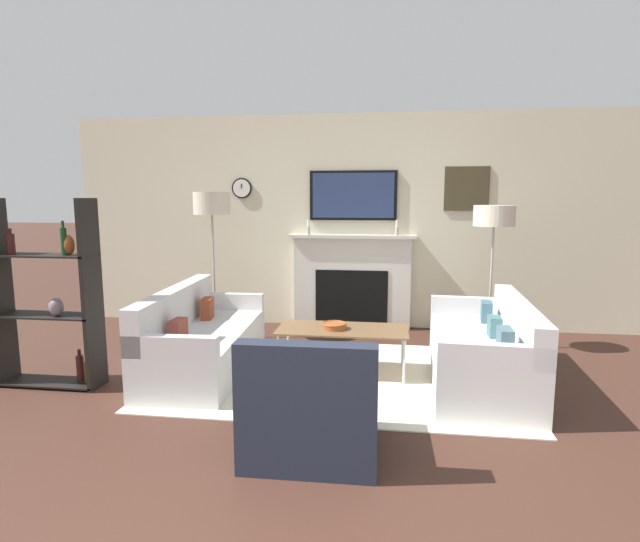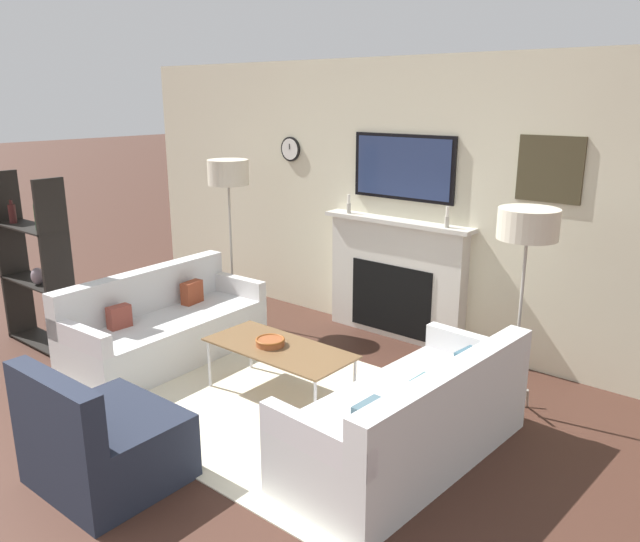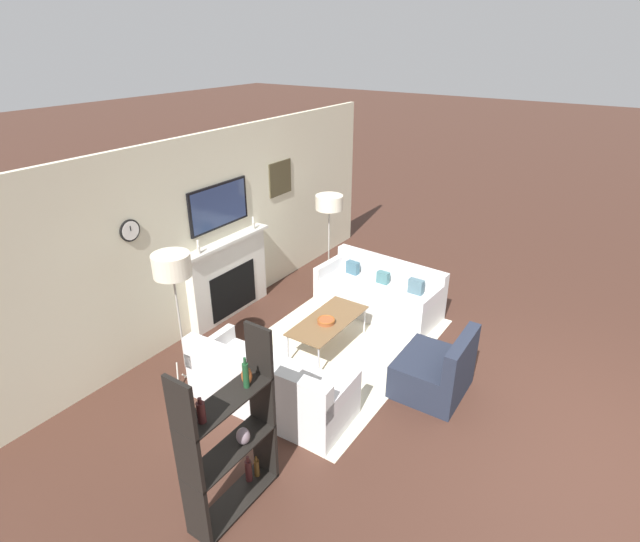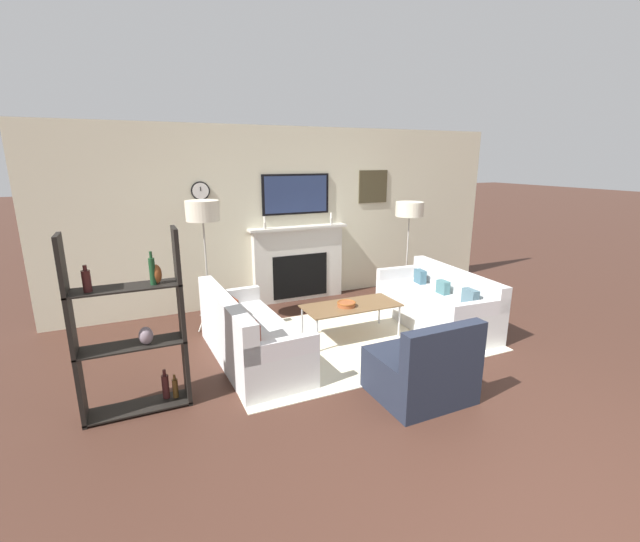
{
  "view_description": "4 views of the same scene",
  "coord_description": "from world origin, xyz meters",
  "px_view_note": "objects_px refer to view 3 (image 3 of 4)",
  "views": [
    {
      "loc": [
        0.44,
        -1.29,
        1.65
      ],
      "look_at": [
        -0.23,
        3.62,
        0.93
      ],
      "focal_mm": 28.0,
      "sensor_mm": 36.0,
      "label": 1
    },
    {
      "loc": [
        3.2,
        -0.03,
        2.35
      ],
      "look_at": [
        -0.02,
        3.85,
        0.93
      ],
      "focal_mm": 35.0,
      "sensor_mm": 36.0,
      "label": 2
    },
    {
      "loc": [
        -4.72,
        0.22,
        3.85
      ],
      "look_at": [
        0.24,
        3.54,
        1.0
      ],
      "focal_mm": 28.0,
      "sensor_mm": 36.0,
      "label": 3
    },
    {
      "loc": [
        -2.42,
        -1.22,
        2.23
      ],
      "look_at": [
        -0.35,
        3.38,
        0.9
      ],
      "focal_mm": 24.0,
      "sensor_mm": 36.0,
      "label": 4
    }
  ],
  "objects_px": {
    "decorative_bowl": "(326,321)",
    "shelf_unit": "(231,436)",
    "armchair": "(435,372)",
    "floor_lamp_right": "(329,204)",
    "couch_left": "(269,387)",
    "couch_right": "(379,294)",
    "coffee_table": "(328,322)",
    "floor_lamp_left": "(172,267)"
  },
  "relations": [
    {
      "from": "coffee_table",
      "to": "armchair",
      "type": "bearing_deg",
      "value": -92.18
    },
    {
      "from": "couch_left",
      "to": "decorative_bowl",
      "type": "distance_m",
      "value": 1.3
    },
    {
      "from": "coffee_table",
      "to": "shelf_unit",
      "type": "height_order",
      "value": "shelf_unit"
    },
    {
      "from": "shelf_unit",
      "to": "couch_left",
      "type": "bearing_deg",
      "value": 25.7
    },
    {
      "from": "couch_left",
      "to": "decorative_bowl",
      "type": "xyz_separation_m",
      "value": [
        1.28,
        0.08,
        0.19
      ]
    },
    {
      "from": "couch_right",
      "to": "decorative_bowl",
      "type": "xyz_separation_m",
      "value": [
        -1.36,
        0.08,
        0.19
      ]
    },
    {
      "from": "couch_left",
      "to": "armchair",
      "type": "height_order",
      "value": "armchair"
    },
    {
      "from": "floor_lamp_right",
      "to": "coffee_table",
      "type": "bearing_deg",
      "value": -147.37
    },
    {
      "from": "decorative_bowl",
      "to": "floor_lamp_left",
      "type": "bearing_deg",
      "value": 146.78
    },
    {
      "from": "couch_left",
      "to": "armchair",
      "type": "distance_m",
      "value": 1.94
    },
    {
      "from": "couch_left",
      "to": "shelf_unit",
      "type": "distance_m",
      "value": 1.38
    },
    {
      "from": "couch_right",
      "to": "shelf_unit",
      "type": "relative_size",
      "value": 1.14
    },
    {
      "from": "floor_lamp_right",
      "to": "couch_left",
      "type": "bearing_deg",
      "value": -159.54
    },
    {
      "from": "armchair",
      "to": "decorative_bowl",
      "type": "bearing_deg",
      "value": 90.68
    },
    {
      "from": "shelf_unit",
      "to": "floor_lamp_left",
      "type": "bearing_deg",
      "value": 60.62
    },
    {
      "from": "coffee_table",
      "to": "floor_lamp_right",
      "type": "distance_m",
      "value": 2.09
    },
    {
      "from": "couch_right",
      "to": "decorative_bowl",
      "type": "relative_size",
      "value": 8.02
    },
    {
      "from": "couch_right",
      "to": "floor_lamp_left",
      "type": "xyz_separation_m",
      "value": [
        -2.88,
        1.08,
        1.29
      ]
    },
    {
      "from": "floor_lamp_right",
      "to": "shelf_unit",
      "type": "xyz_separation_m",
      "value": [
        -4.05,
        -1.64,
        -0.67
      ]
    },
    {
      "from": "shelf_unit",
      "to": "floor_lamp_right",
      "type": "bearing_deg",
      "value": 22.01
    },
    {
      "from": "shelf_unit",
      "to": "couch_right",
      "type": "bearing_deg",
      "value": 8.37
    },
    {
      "from": "couch_right",
      "to": "floor_lamp_right",
      "type": "distance_m",
      "value": 1.61
    },
    {
      "from": "couch_left",
      "to": "couch_right",
      "type": "height_order",
      "value": "couch_left"
    },
    {
      "from": "coffee_table",
      "to": "decorative_bowl",
      "type": "bearing_deg",
      "value": -166.1
    },
    {
      "from": "couch_right",
      "to": "armchair",
      "type": "xyz_separation_m",
      "value": [
        -1.34,
        -1.44,
        -0.01
      ]
    },
    {
      "from": "couch_left",
      "to": "shelf_unit",
      "type": "height_order",
      "value": "shelf_unit"
    },
    {
      "from": "decorative_bowl",
      "to": "shelf_unit",
      "type": "distance_m",
      "value": 2.55
    },
    {
      "from": "couch_right",
      "to": "decorative_bowl",
      "type": "bearing_deg",
      "value": 176.6
    },
    {
      "from": "couch_right",
      "to": "armchair",
      "type": "distance_m",
      "value": 1.96
    },
    {
      "from": "floor_lamp_right",
      "to": "couch_right",
      "type": "bearing_deg",
      "value": -103.06
    },
    {
      "from": "couch_right",
      "to": "floor_lamp_left",
      "type": "relative_size",
      "value": 1.09
    },
    {
      "from": "armchair",
      "to": "shelf_unit",
      "type": "relative_size",
      "value": 0.52
    },
    {
      "from": "floor_lamp_left",
      "to": "couch_right",
      "type": "bearing_deg",
      "value": -20.53
    },
    {
      "from": "floor_lamp_right",
      "to": "shelf_unit",
      "type": "bearing_deg",
      "value": -157.99
    },
    {
      "from": "floor_lamp_left",
      "to": "floor_lamp_right",
      "type": "relative_size",
      "value": 1.09
    },
    {
      "from": "coffee_table",
      "to": "floor_lamp_left",
      "type": "relative_size",
      "value": 0.71
    },
    {
      "from": "coffee_table",
      "to": "decorative_bowl",
      "type": "xyz_separation_m",
      "value": [
        -0.08,
        -0.02,
        0.06
      ]
    },
    {
      "from": "couch_left",
      "to": "coffee_table",
      "type": "relative_size",
      "value": 1.54
    },
    {
      "from": "armchair",
      "to": "floor_lamp_right",
      "type": "relative_size",
      "value": 0.54
    },
    {
      "from": "coffee_table",
      "to": "decorative_bowl",
      "type": "height_order",
      "value": "decorative_bowl"
    },
    {
      "from": "couch_left",
      "to": "armchair",
      "type": "bearing_deg",
      "value": -47.91
    },
    {
      "from": "couch_right",
      "to": "shelf_unit",
      "type": "bearing_deg",
      "value": -171.63
    }
  ]
}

